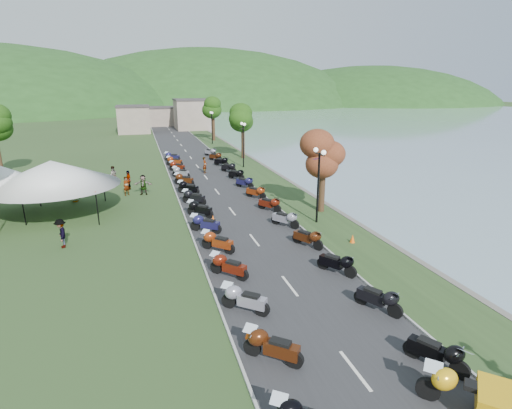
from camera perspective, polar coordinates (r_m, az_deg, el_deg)
road at (r=46.92m, az=-8.37°, el=5.42°), size 7.00×120.00×0.02m
hills_backdrop at (r=205.93m, az=-14.89°, el=13.58°), size 360.00×120.00×76.00m
far_building at (r=90.97m, az=-13.84°, el=12.07°), size 18.00×16.00×5.00m
yellow_trike at (r=13.87m, az=27.90°, el=-22.76°), size 3.05×3.03×1.21m
moto_row_left at (r=27.06m, az=-7.55°, el=-1.69°), size 2.60×51.10×1.10m
moto_row_right at (r=32.95m, az=-0.05°, el=1.79°), size 2.60×45.44×1.10m
vendor_tent_main at (r=31.64m, az=-26.85°, el=2.05°), size 6.01×6.01×4.00m
tree_lakeside at (r=29.26m, az=9.57°, el=5.38°), size 2.44×2.44×6.79m
pedestrian_a at (r=35.81m, az=-17.90°, el=1.27°), size 0.73×0.67×1.62m
pedestrian_b at (r=40.18m, az=-19.65°, el=2.72°), size 0.96×0.70×1.77m
pedestrian_c at (r=25.76m, az=-25.84°, el=-5.53°), size 0.70×1.18×1.71m
traffic_cone_near at (r=15.45m, az=-0.99°, el=-17.81°), size 0.31×0.31×0.49m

